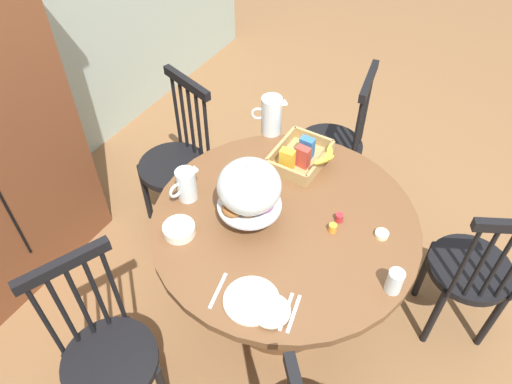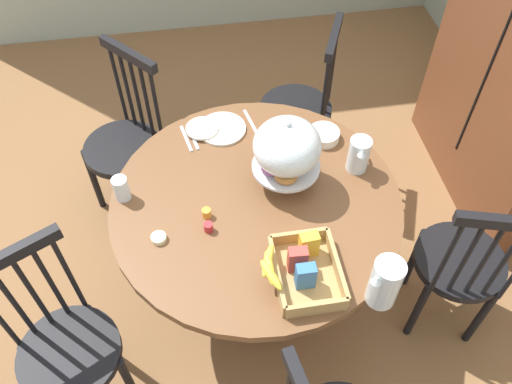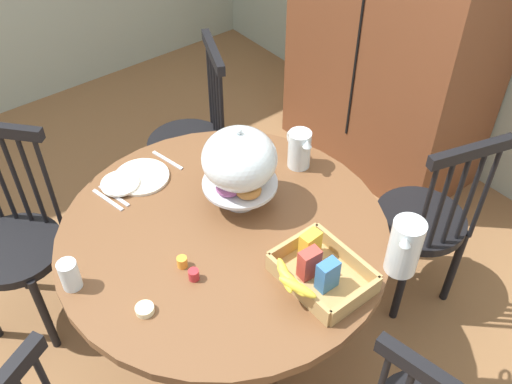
{
  "view_description": "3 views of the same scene",
  "coord_description": "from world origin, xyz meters",
  "px_view_note": "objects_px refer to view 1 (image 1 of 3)",
  "views": [
    {
      "loc": [
        -1.29,
        -0.64,
        2.4
      ],
      "look_at": [
        0.01,
        0.14,
        0.84
      ],
      "focal_mm": 34.6,
      "sensor_mm": 36.0,
      "label": 1
    },
    {
      "loc": [
        1.36,
        -0.23,
        2.45
      ],
      "look_at": [
        0.01,
        -0.01,
        0.79
      ],
      "focal_mm": 37.46,
      "sensor_mm": 36.0,
      "label": 2
    },
    {
      "loc": [
        1.21,
        -0.81,
        2.24
      ],
      "look_at": [
        0.01,
        0.14,
        0.84
      ],
      "focal_mm": 40.35,
      "sensor_mm": 36.0,
      "label": 3
    }
  ],
  "objects_px": {
    "dining_table": "(283,249)",
    "china_plate_large": "(251,300)",
    "butter_dish": "(382,234)",
    "cereal_bowl": "(179,230)",
    "windsor_chair_near_window": "(333,147)",
    "drinking_glass": "(395,281)",
    "china_plate_small": "(271,311)",
    "milk_pitcher": "(186,186)",
    "pastry_stand_with_dome": "(249,189)",
    "windsor_chair_facing_door": "(108,357)",
    "orange_juice_pitcher": "(271,117)",
    "windsor_chair_by_cabinet": "(177,164)",
    "windsor_chair_host_seat": "(471,272)",
    "cereal_basket": "(303,156)"
  },
  "relations": [
    {
      "from": "windsor_chair_by_cabinet",
      "to": "windsor_chair_near_window",
      "type": "bearing_deg",
      "value": -49.66
    },
    {
      "from": "windsor_chair_near_window",
      "to": "pastry_stand_with_dome",
      "type": "height_order",
      "value": "pastry_stand_with_dome"
    },
    {
      "from": "cereal_bowl",
      "to": "drinking_glass",
      "type": "relative_size",
      "value": 1.27
    },
    {
      "from": "orange_juice_pitcher",
      "to": "cereal_bowl",
      "type": "xyz_separation_m",
      "value": [
        -0.81,
        -0.01,
        -0.07
      ]
    },
    {
      "from": "windsor_chair_by_cabinet",
      "to": "cereal_basket",
      "type": "bearing_deg",
      "value": -82.7
    },
    {
      "from": "butter_dish",
      "to": "cereal_bowl",
      "type": "bearing_deg",
      "value": 119.78
    },
    {
      "from": "windsor_chair_facing_door",
      "to": "pastry_stand_with_dome",
      "type": "relative_size",
      "value": 2.83
    },
    {
      "from": "windsor_chair_host_seat",
      "to": "china_plate_large",
      "type": "xyz_separation_m",
      "value": [
        -0.82,
        0.72,
        0.29
      ]
    },
    {
      "from": "windsor_chair_near_window",
      "to": "cereal_basket",
      "type": "distance_m",
      "value": 0.61
    },
    {
      "from": "cereal_bowl",
      "to": "windsor_chair_facing_door",
      "type": "bearing_deg",
      "value": 177.4
    },
    {
      "from": "windsor_chair_facing_door",
      "to": "windsor_chair_host_seat",
      "type": "relative_size",
      "value": 1.0
    },
    {
      "from": "china_plate_large",
      "to": "cereal_bowl",
      "type": "height_order",
      "value": "cereal_bowl"
    },
    {
      "from": "pastry_stand_with_dome",
      "to": "butter_dish",
      "type": "relative_size",
      "value": 5.73
    },
    {
      "from": "drinking_glass",
      "to": "milk_pitcher",
      "type": "bearing_deg",
      "value": 90.35
    },
    {
      "from": "milk_pitcher",
      "to": "china_plate_small",
      "type": "relative_size",
      "value": 1.16
    },
    {
      "from": "windsor_chair_facing_door",
      "to": "milk_pitcher",
      "type": "height_order",
      "value": "windsor_chair_facing_door"
    },
    {
      "from": "windsor_chair_near_window",
      "to": "drinking_glass",
      "type": "distance_m",
      "value": 1.25
    },
    {
      "from": "drinking_glass",
      "to": "butter_dish",
      "type": "distance_m",
      "value": 0.27
    },
    {
      "from": "pastry_stand_with_dome",
      "to": "orange_juice_pitcher",
      "type": "xyz_separation_m",
      "value": [
        0.59,
        0.23,
        -0.1
      ]
    },
    {
      "from": "windsor_chair_by_cabinet",
      "to": "milk_pitcher",
      "type": "relative_size",
      "value": 5.61
    },
    {
      "from": "pastry_stand_with_dome",
      "to": "milk_pitcher",
      "type": "distance_m",
      "value": 0.34
    },
    {
      "from": "cereal_bowl",
      "to": "drinking_glass",
      "type": "distance_m",
      "value": 0.92
    },
    {
      "from": "windsor_chair_by_cabinet",
      "to": "butter_dish",
      "type": "height_order",
      "value": "windsor_chair_by_cabinet"
    },
    {
      "from": "windsor_chair_near_window",
      "to": "orange_juice_pitcher",
      "type": "relative_size",
      "value": 4.6
    },
    {
      "from": "windsor_chair_near_window",
      "to": "china_plate_small",
      "type": "bearing_deg",
      "value": -166.72
    },
    {
      "from": "china_plate_small",
      "to": "cereal_bowl",
      "type": "relative_size",
      "value": 1.07
    },
    {
      "from": "windsor_chair_host_seat",
      "to": "china_plate_large",
      "type": "bearing_deg",
      "value": 138.61
    },
    {
      "from": "orange_juice_pitcher",
      "to": "drinking_glass",
      "type": "bearing_deg",
      "value": -124.33
    },
    {
      "from": "dining_table",
      "to": "china_plate_large",
      "type": "xyz_separation_m",
      "value": [
        -0.43,
        -0.09,
        0.22
      ]
    },
    {
      "from": "pastry_stand_with_dome",
      "to": "china_plate_large",
      "type": "distance_m",
      "value": 0.46
    },
    {
      "from": "milk_pitcher",
      "to": "drinking_glass",
      "type": "height_order",
      "value": "milk_pitcher"
    },
    {
      "from": "windsor_chair_near_window",
      "to": "cereal_bowl",
      "type": "height_order",
      "value": "windsor_chair_near_window"
    },
    {
      "from": "china_plate_large",
      "to": "orange_juice_pitcher",
      "type": "bearing_deg",
      "value": 25.53
    },
    {
      "from": "china_plate_small",
      "to": "drinking_glass",
      "type": "distance_m",
      "value": 0.49
    },
    {
      "from": "windsor_chair_by_cabinet",
      "to": "orange_juice_pitcher",
      "type": "xyz_separation_m",
      "value": [
        0.23,
        -0.49,
        0.38
      ]
    },
    {
      "from": "windsor_chair_host_seat",
      "to": "cereal_bowl",
      "type": "relative_size",
      "value": 6.96
    },
    {
      "from": "pastry_stand_with_dome",
      "to": "dining_table",
      "type": "bearing_deg",
      "value": -60.12
    },
    {
      "from": "milk_pitcher",
      "to": "pastry_stand_with_dome",
      "type": "bearing_deg",
      "value": -84.73
    },
    {
      "from": "windsor_chair_by_cabinet",
      "to": "drinking_glass",
      "type": "bearing_deg",
      "value": -105.28
    },
    {
      "from": "pastry_stand_with_dome",
      "to": "windsor_chair_near_window",
      "type": "bearing_deg",
      "value": 0.01
    },
    {
      "from": "windsor_chair_facing_door",
      "to": "china_plate_large",
      "type": "xyz_separation_m",
      "value": [
        0.38,
        -0.47,
        0.29
      ]
    },
    {
      "from": "dining_table",
      "to": "china_plate_small",
      "type": "bearing_deg",
      "value": -157.96
    },
    {
      "from": "milk_pitcher",
      "to": "drinking_glass",
      "type": "bearing_deg",
      "value": -89.65
    },
    {
      "from": "pastry_stand_with_dome",
      "to": "china_plate_small",
      "type": "distance_m",
      "value": 0.51
    },
    {
      "from": "cereal_basket",
      "to": "dining_table",
      "type": "bearing_deg",
      "value": -164.17
    },
    {
      "from": "windsor_chair_facing_door",
      "to": "pastry_stand_with_dome",
      "type": "distance_m",
      "value": 0.92
    },
    {
      "from": "windsor_chair_host_seat",
      "to": "china_plate_small",
      "type": "distance_m",
      "value": 1.09
    },
    {
      "from": "windsor_chair_host_seat",
      "to": "cereal_bowl",
      "type": "xyz_separation_m",
      "value": [
        -0.69,
        1.17,
        0.31
      ]
    },
    {
      "from": "windsor_chair_host_seat",
      "to": "drinking_glass",
      "type": "bearing_deg",
      "value": 150.62
    },
    {
      "from": "dining_table",
      "to": "milk_pitcher",
      "type": "xyz_separation_m",
      "value": [
        -0.11,
        0.45,
        0.29
      ]
    }
  ]
}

